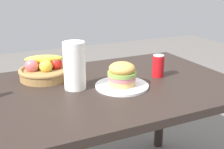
% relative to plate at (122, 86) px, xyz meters
% --- Properties ---
extents(dining_table, '(1.40, 0.90, 0.75)m').
position_rel_plate_xyz_m(dining_table, '(-0.06, 0.06, -0.11)').
color(dining_table, '#2D231E').
rests_on(dining_table, ground_plane).
extents(plate, '(0.28, 0.28, 0.01)m').
position_rel_plate_xyz_m(plate, '(0.00, 0.00, 0.00)').
color(plate, white).
rests_on(plate, dining_table).
extents(sandwich, '(0.15, 0.15, 0.12)m').
position_rel_plate_xyz_m(sandwich, '(0.00, 0.00, 0.07)').
color(sandwich, '#DBAD60').
rests_on(sandwich, plate).
extents(soda_can, '(0.07, 0.07, 0.13)m').
position_rel_plate_xyz_m(soda_can, '(0.26, 0.06, 0.06)').
color(soda_can, red).
rests_on(soda_can, dining_table).
extents(fruit_basket, '(0.29, 0.29, 0.14)m').
position_rel_plate_xyz_m(fruit_basket, '(-0.33, 0.30, 0.04)').
color(fruit_basket, '#9E7542').
rests_on(fruit_basket, dining_table).
extents(paper_towel_roll, '(0.11, 0.11, 0.24)m').
position_rel_plate_xyz_m(paper_towel_roll, '(-0.22, 0.08, 0.11)').
color(paper_towel_roll, white).
rests_on(paper_towel_roll, dining_table).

